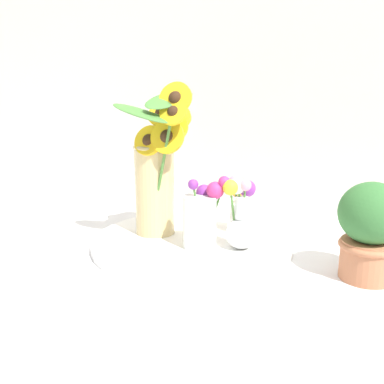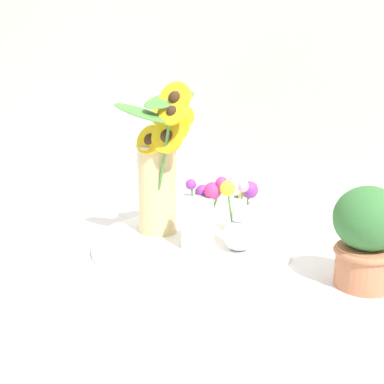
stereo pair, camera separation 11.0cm
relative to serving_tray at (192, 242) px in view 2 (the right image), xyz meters
name	(u,v)px [view 2 (the right image)]	position (x,y,z in m)	size (l,w,h in m)	color
ground_plane	(183,250)	(0.00, -0.04, -0.01)	(6.00, 6.00, 0.00)	silver
serving_tray	(192,242)	(0.00, 0.00, 0.00)	(0.50, 0.50, 0.02)	white
mason_jar_sunflowers	(160,170)	(-0.10, -0.01, 0.18)	(0.19, 0.20, 0.40)	#D1B77A
vase_small_center	(200,216)	(0.05, -0.03, 0.09)	(0.11, 0.09, 0.17)	white
vase_bulb_right	(237,219)	(0.13, 0.00, 0.08)	(0.09, 0.09, 0.17)	white
vase_small_back	(244,208)	(0.09, 0.11, 0.08)	(0.07, 0.06, 0.14)	white
potted_plant	(367,235)	(0.41, 0.01, 0.10)	(0.14, 0.14, 0.21)	#B7704C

